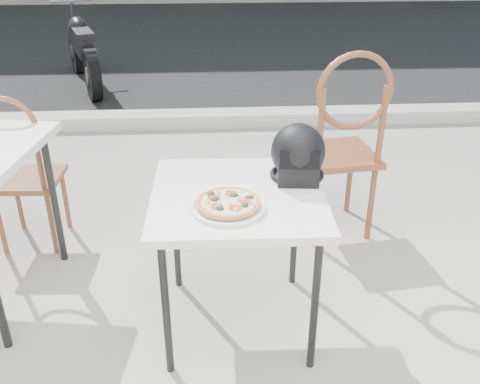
{
  "coord_description": "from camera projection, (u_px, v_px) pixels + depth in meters",
  "views": [
    {
      "loc": [
        -0.26,
        -1.77,
        1.73
      ],
      "look_at": [
        -0.14,
        0.15,
        0.74
      ],
      "focal_mm": 40.0,
      "sensor_mm": 36.0,
      "label": 1
    }
  ],
  "objects": [
    {
      "name": "cafe_chair_side",
      "position": [
        20.0,
        165.0,
        2.93
      ],
      "size": [
        0.38,
        0.38,
        0.94
      ],
      "rotation": [
        0.0,
        0.0,
        3.1
      ],
      "color": "brown",
      "rests_on": "ground"
    },
    {
      "name": "motorcycle",
      "position": [
        82.0,
        51.0,
        6.02
      ],
      "size": [
        0.72,
        1.73,
        0.89
      ],
      "rotation": [
        0.0,
        0.0,
        0.33
      ],
      "color": "black",
      "rests_on": "street_asphalt"
    },
    {
      "name": "plate",
      "position": [
        228.0,
        207.0,
        2.13
      ],
      "size": [
        0.39,
        0.39,
        0.02
      ],
      "rotation": [
        0.0,
        0.0,
        -0.33
      ],
      "color": "white",
      "rests_on": "cafe_table_main"
    },
    {
      "name": "curb",
      "position": [
        235.0,
        118.0,
        5.01
      ],
      "size": [
        30.0,
        0.25,
        0.12
      ],
      "primitive_type": "cube",
      "color": "#ABA9A0",
      "rests_on": "ground"
    },
    {
      "name": "street_asphalt",
      "position": [
        221.0,
        38.0,
        8.59
      ],
      "size": [
        30.0,
        8.0,
        0.0
      ],
      "primitive_type": "cube",
      "color": "black",
      "rests_on": "ground"
    },
    {
      "name": "pizza",
      "position": [
        228.0,
        203.0,
        2.12
      ],
      "size": [
        0.29,
        0.29,
        0.03
      ],
      "rotation": [
        0.0,
        0.0,
        -0.14
      ],
      "color": "#E38F53",
      "rests_on": "plate"
    },
    {
      "name": "helmet",
      "position": [
        298.0,
        155.0,
        2.35
      ],
      "size": [
        0.27,
        0.27,
        0.25
      ],
      "rotation": [
        0.0,
        0.0,
        -0.1
      ],
      "color": "black",
      "rests_on": "cafe_table_main"
    },
    {
      "name": "ground",
      "position": [
        273.0,
        354.0,
        2.38
      ],
      "size": [
        80.0,
        80.0,
        0.0
      ],
      "primitive_type": "plane",
      "color": "#9C9A94",
      "rests_on": "ground"
    },
    {
      "name": "cafe_table_main",
      "position": [
        238.0,
        206.0,
        2.29
      ],
      "size": [
        0.75,
        0.75,
        0.69
      ],
      "rotation": [
        0.0,
        0.0,
        -0.02
      ],
      "color": "white",
      "rests_on": "ground"
    },
    {
      "name": "cafe_chair_main",
      "position": [
        343.0,
        137.0,
        3.01
      ],
      "size": [
        0.49,
        0.49,
        1.14
      ],
      "rotation": [
        0.0,
        0.0,
        3.26
      ],
      "color": "brown",
      "rests_on": "ground"
    }
  ]
}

